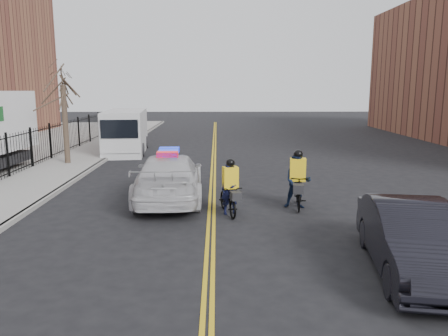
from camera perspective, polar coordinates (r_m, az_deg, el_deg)
name	(u,v)px	position (r m, az deg, el deg)	size (l,w,h in m)	color
ground	(211,224)	(13.17, -1.69, -7.34)	(120.00, 120.00, 0.00)	black
center_line_left	(212,172)	(20.93, -1.64, -0.58)	(0.10, 60.00, 0.01)	gold
center_line_right	(215,172)	(20.93, -1.20, -0.57)	(0.10, 60.00, 0.01)	gold
sidewalk	(56,171)	(22.28, -21.09, -0.42)	(3.00, 60.00, 0.15)	gray
curb	(88,171)	(21.81, -17.39, -0.42)	(0.20, 60.00, 0.15)	gray
iron_fence	(23,152)	(22.70, -24.80, 1.87)	(0.12, 28.00, 2.00)	black
street_tree	(64,97)	(23.85, -20.23, 8.69)	(3.20, 3.20, 4.80)	#392E22
police_cruiser	(169,177)	(15.87, -7.19, -1.17)	(2.62, 5.88, 1.84)	silver
dark_sedan	(413,239)	(10.51, 23.41, -8.47)	(1.65, 4.73, 1.56)	black
cargo_van	(125,132)	(27.75, -12.75, 4.57)	(2.85, 6.41, 2.61)	silver
cyclist_near	(230,195)	(14.05, 0.84, -3.52)	(1.05, 1.94, 1.81)	black
cyclist_far	(297,185)	(14.90, 9.55, -2.23)	(0.98, 2.03, 1.99)	black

